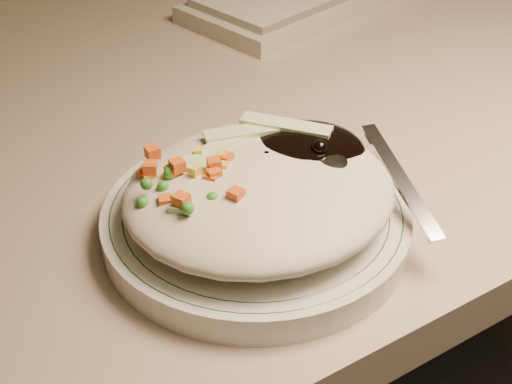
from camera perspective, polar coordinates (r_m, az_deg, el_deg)
desk at (r=0.81m, az=-4.85°, el=-4.85°), size 1.40×0.70×0.74m
plate at (r=0.51m, az=0.00°, el=-2.37°), size 0.22×0.22×0.02m
plate_rim at (r=0.51m, az=0.00°, el=-1.48°), size 0.21×0.21×0.00m
meal at (r=0.49m, az=0.47°, el=0.64°), size 0.21×0.19×0.05m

